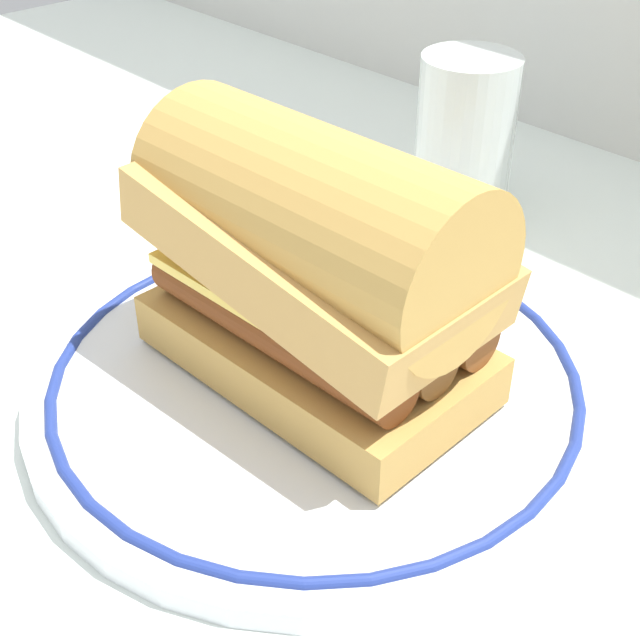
% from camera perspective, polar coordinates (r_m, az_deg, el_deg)
% --- Properties ---
extents(ground_plane, '(1.50, 1.50, 0.00)m').
position_cam_1_polar(ground_plane, '(0.45, -0.32, -4.66)').
color(ground_plane, white).
extents(plate, '(0.29, 0.29, 0.01)m').
position_cam_1_polar(plate, '(0.45, 0.00, -3.91)').
color(plate, white).
rests_on(plate, ground_plane).
extents(sausage_sandwich, '(0.18, 0.10, 0.13)m').
position_cam_1_polar(sausage_sandwich, '(0.41, 0.00, 3.93)').
color(sausage_sandwich, tan).
rests_on(sausage_sandwich, plate).
extents(drinking_glass, '(0.07, 0.07, 0.11)m').
position_cam_1_polar(drinking_glass, '(0.61, 9.39, 11.21)').
color(drinking_glass, silver).
rests_on(drinking_glass, ground_plane).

